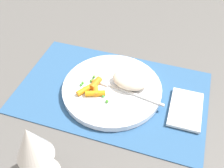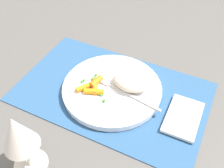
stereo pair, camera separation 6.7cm
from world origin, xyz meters
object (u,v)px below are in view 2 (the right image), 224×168
Objects in this scene: plate at (112,89)px; wine_glass at (18,135)px; carrot_portion at (93,86)px; napkin at (183,117)px; rice_mound at (131,81)px; fork at (120,90)px.

plate is 0.29m from wine_glass.
carrot_portion reaches higher than napkin.
plate is at bearing -1.64° from napkin.
wine_glass is at bearing 44.79° from napkin.
wine_glass reaches higher than plate.
rice_mound is 0.04m from fork.
rice_mound reaches higher than napkin.
plate is 1.33× the size of fork.
plate is 3.52× the size of carrot_portion.
wine_glass is at bearing 84.71° from carrot_portion.
napkin is at bearing 179.53° from fork.
fork is 1.59× the size of napkin.
wine_glass is (0.06, 0.27, 0.10)m from plate.
wine_glass reaches higher than carrot_portion.
napkin is (-0.24, -0.02, -0.02)m from carrot_portion.
plate is at bearing 28.17° from rice_mound.
carrot_portion is at bearing 5.28° from napkin.
fork reaches higher than napkin.
rice_mound reaches higher than fork.
rice_mound is at bearing -125.48° from fork.
wine_glass reaches higher than fork.
wine_glass is 0.38m from napkin.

